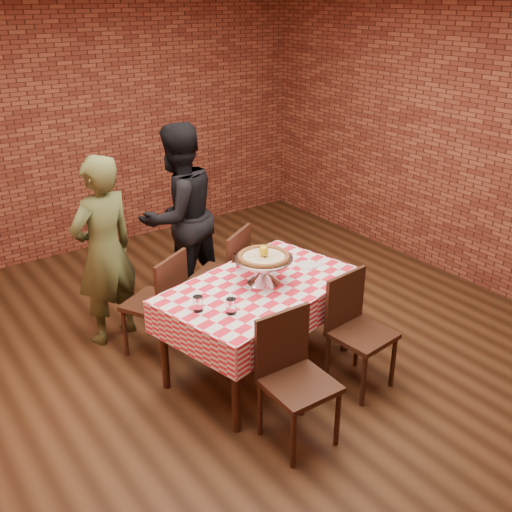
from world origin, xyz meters
The scene contains 19 objects.
ground centered at (0.00, 0.00, 0.00)m, with size 6.00×6.00×0.00m, color black.
back_wall centered at (0.00, 3.00, 1.45)m, with size 5.50×5.50×0.00m, color maroon.
table centered at (0.04, -0.17, 0.38)m, with size 1.50×0.90×0.75m, color #402012.
tablecloth centered at (0.04, -0.17, 0.63)m, with size 1.54×0.94×0.26m, color red, non-canonical shape.
pizza_stand centered at (0.09, -0.15, 0.86)m, with size 0.45×0.45×0.20m, color silver, non-canonical shape.
pizza centered at (0.09, -0.15, 0.97)m, with size 0.40×0.40×0.03m, color beige.
lemon centered at (0.09, -0.15, 1.02)m, with size 0.07×0.07×0.09m, color yellow.
water_glass_left centered at (-0.38, -0.41, 0.81)m, with size 0.07×0.07×0.11m, color white.
water_glass_right centered at (-0.54, -0.24, 0.81)m, with size 0.07×0.07×0.11m, color white.
side_plate centered at (0.55, -0.13, 0.76)m, with size 0.16×0.16×0.01m, color white.
sweetener_packet_a centered at (0.63, -0.19, 0.76)m, with size 0.05×0.04×0.01m, color white.
sweetener_packet_b centered at (0.66, -0.16, 0.76)m, with size 0.05×0.04×0.01m, color white.
condiment_caddy centered at (0.07, 0.14, 0.83)m, with size 0.10×0.08×0.14m, color silver.
chair_near_left centered at (-0.24, -1.00, 0.45)m, with size 0.43×0.43×0.91m, color #402012, non-canonical shape.
chair_near_right centered at (0.53, -0.80, 0.45)m, with size 0.41×0.41×0.89m, color #402012, non-canonical shape.
chair_far_left centered at (-0.51, 0.55, 0.45)m, with size 0.42×0.42×0.90m, color #402012, non-canonical shape.
chair_far_right centered at (0.19, 0.65, 0.46)m, with size 0.44×0.44×0.92m, color #402012, non-canonical shape.
diner_olive centered at (-0.72, 0.97, 0.82)m, with size 0.60×0.39×1.64m, color #4A5229.
diner_black centered at (0.13, 1.23, 0.87)m, with size 0.85×0.66×1.74m, color black.
Camera 1 is at (-2.30, -3.36, 2.80)m, focal length 41.02 mm.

